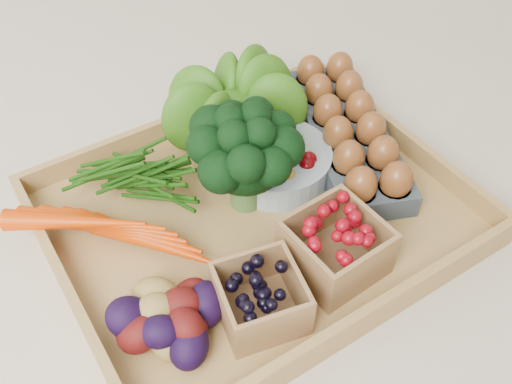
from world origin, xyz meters
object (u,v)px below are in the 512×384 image
broccoli (245,173)px  egg_carton (346,137)px  tray (256,217)px  cherry_bowl (277,162)px

broccoli → egg_carton: broccoli is taller
broccoli → egg_carton: bearing=5.0°
tray → broccoli: size_ratio=3.68×
egg_carton → broccoli: bearing=-153.0°
cherry_bowl → egg_carton: 0.13m
cherry_bowl → egg_carton: cherry_bowl is taller
broccoli → tray: bearing=-91.1°
broccoli → egg_carton: size_ratio=0.46×
cherry_bowl → egg_carton: size_ratio=0.50×
cherry_bowl → egg_carton: bearing=-3.9°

